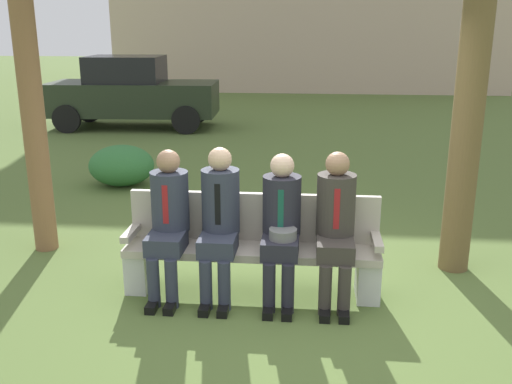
% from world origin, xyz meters
% --- Properties ---
extents(ground_plane, '(80.00, 80.00, 0.00)m').
position_xyz_m(ground_plane, '(0.00, 0.00, 0.00)').
color(ground_plane, '#536A32').
extents(park_bench, '(2.30, 0.44, 0.90)m').
position_xyz_m(park_bench, '(-0.30, 0.31, 0.44)').
color(park_bench, '#B7AD9E').
rests_on(park_bench, ground).
extents(seated_man_leftmost, '(0.34, 0.72, 1.33)m').
position_xyz_m(seated_man_leftmost, '(-1.04, 0.19, 0.74)').
color(seated_man_leftmost, '#2D3342').
rests_on(seated_man_leftmost, ground).
extents(seated_man_centerleft, '(0.34, 0.72, 1.36)m').
position_xyz_m(seated_man_centerleft, '(-0.58, 0.19, 0.76)').
color(seated_man_centerleft, '#2D3342').
rests_on(seated_man_centerleft, ground).
extents(seated_man_centerright, '(0.34, 0.72, 1.31)m').
position_xyz_m(seated_man_centerright, '(-0.03, 0.18, 0.73)').
color(seated_man_centerright, '#23232D').
rests_on(seated_man_centerright, ground).
extents(seated_man_rightmost, '(0.34, 0.72, 1.34)m').
position_xyz_m(seated_man_rightmost, '(0.44, 0.19, 0.75)').
color(seated_man_rightmost, '#38332D').
rests_on(seated_man_rightmost, ground).
extents(shrub_near_bench, '(0.99, 0.91, 0.62)m').
position_xyz_m(shrub_near_bench, '(-2.67, 3.74, 0.31)').
color(shrub_near_bench, '#327037').
rests_on(shrub_near_bench, ground).
extents(parked_car_near, '(3.97, 1.86, 1.68)m').
position_xyz_m(parked_car_near, '(-4.04, 8.78, 0.84)').
color(parked_car_near, '#232D1E').
rests_on(parked_car_near, ground).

